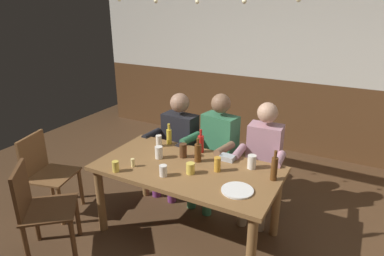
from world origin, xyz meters
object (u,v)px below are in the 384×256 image
table_candle (133,163)px  bottle_2 (198,152)px  pint_glass_1 (217,164)px  pint_glass_5 (159,152)px  condiment_caddy (227,158)px  pint_glass_6 (252,162)px  pint_glass_4 (190,168)px  bottle_1 (201,143)px  pint_glass_3 (183,151)px  person_2 (262,157)px  chair_empty_near_left (40,208)px  plate_0 (237,191)px  bottle_3 (169,136)px  pint_glass_7 (159,141)px  person_0 (177,139)px  chair_empty_near_right (45,172)px  dining_table (187,177)px  bottle_0 (274,168)px  pint_glass_2 (116,166)px  pint_glass_0 (163,171)px

table_candle → bottle_2: bearing=38.4°
pint_glass_1 → pint_glass_5: bearing=-177.8°
condiment_caddy → pint_glass_6: bearing=-10.8°
pint_glass_1 → pint_glass_4: size_ratio=1.35×
bottle_1 → bottle_2: bottle_1 is taller
pint_glass_3 → person_2: bearing=37.4°
person_2 → chair_empty_near_left: person_2 is taller
person_2 → plate_0: 0.85m
bottle_3 → pint_glass_5: (0.10, -0.35, -0.03)m
pint_glass_7 → pint_glass_3: bearing=-16.9°
bottle_3 → pint_glass_4: bearing=-42.6°
person_0 → pint_glass_7: size_ratio=9.76×
person_2 → pint_glass_5: size_ratio=10.10×
person_0 → pint_glass_3: person_0 is taller
chair_empty_near_right → condiment_caddy: chair_empty_near_right is taller
pint_glass_1 → pint_glass_4: pint_glass_1 is taller
dining_table → table_candle: size_ratio=21.30×
bottle_3 → pint_glass_5: 0.36m
bottle_3 → person_0: bearing=105.9°
bottle_0 → pint_glass_1: size_ratio=1.99×
chair_empty_near_right → pint_glass_3: chair_empty_near_right is taller
pint_glass_5 → pint_glass_4: bearing=-17.0°
dining_table → pint_glass_7: 0.59m
chair_empty_near_right → bottle_1: (1.47, 0.74, 0.35)m
pint_glass_2 → pint_glass_3: 0.67m
chair_empty_near_right → pint_glass_7: (1.01, 0.66, 0.32)m
dining_table → person_2: 0.84m
person_2 → chair_empty_near_right: person_2 is taller
pint_glass_0 → pint_glass_4: (0.19, 0.15, -0.00)m
person_0 → pint_glass_4: person_0 is taller
person_2 → pint_glass_5: person_2 is taller
condiment_caddy → pint_glass_2: bearing=-139.2°
chair_empty_near_left → pint_glass_4: (1.09, 0.77, 0.31)m
bottle_1 → chair_empty_near_left: bearing=-128.6°
pint_glass_1 → pint_glass_3: 0.43m
dining_table → bottle_3: bottle_3 is taller
chair_empty_near_right → bottle_1: bottle_1 is taller
chair_empty_near_left → table_candle: 0.89m
condiment_caddy → pint_glass_7: bearing=-177.3°
chair_empty_near_right → bottle_0: 2.37m
plate_0 → bottle_0: bearing=57.6°
dining_table → condiment_caddy: 0.43m
pint_glass_3 → pint_glass_7: 0.37m
pint_glass_4 → pint_glass_1: bearing=38.2°
bottle_0 → pint_glass_4: 0.73m
dining_table → bottle_1: (-0.04, 0.35, 0.20)m
condiment_caddy → bottle_1: size_ratio=0.57×
pint_glass_4 → pint_glass_7: bearing=147.6°
chair_empty_near_left → pint_glass_1: (1.29, 0.92, 0.32)m
person_2 → pint_glass_2: bearing=42.0°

